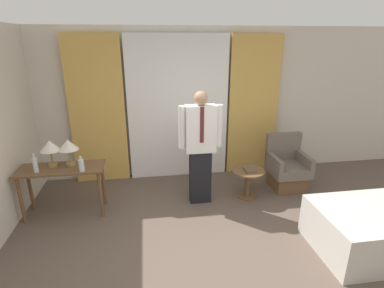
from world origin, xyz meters
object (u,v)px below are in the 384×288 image
Objects in this scene: table_lamp_right at (68,146)px; bottle_by_lamp at (35,165)px; desk at (62,175)px; table_lamp_left at (50,147)px; side_table at (248,179)px; bottle_near_edge at (81,165)px; book at (250,170)px; person at (200,144)px; armchair at (287,169)px.

table_lamp_right is 1.42× the size of bottle_by_lamp.
table_lamp_right is (0.12, 0.08, 0.42)m from desk.
desk is at bearing -32.68° from table_lamp_left.
desk reaches higher than side_table.
book is (2.52, 0.19, -0.33)m from bottle_near_edge.
bottle_by_lamp reaches higher than book.
side_table is (2.71, -0.03, -0.71)m from table_lamp_right.
person is at bearing 178.45° from book.
armchair is (3.75, 0.22, -0.70)m from table_lamp_left.
table_lamp_left is 3.82m from armchair.
side_table is at bearing 4.91° from bottle_near_edge.
table_lamp_left reaches higher than side_table.
table_lamp_right is (0.25, 0.00, 0.00)m from table_lamp_left.
table_lamp_left is at bearing 48.82° from bottle_by_lamp.
bottle_near_edge is at bearing -27.27° from desk.
bottle_by_lamp is 2.34m from person.
bottle_by_lamp is 0.52× the size of side_table.
bottle_near_edge is 0.12× the size of person.
table_lamp_right is at bearing 129.32° from bottle_near_edge.
table_lamp_left reaches higher than bottle_by_lamp.
bottle_near_edge is 1.73m from person.
book reaches higher than side_table.
table_lamp_left is (-0.12, 0.08, 0.42)m from desk.
table_lamp_left is 1.00× the size of table_lamp_right.
bottle_near_edge is 0.41× the size of side_table.
book is (2.84, 0.02, -0.12)m from desk.
side_table is at bearing 0.36° from person.
table_lamp_left is 0.31m from bottle_by_lamp.
table_lamp_left is at bearing 151.19° from bottle_near_edge.
desk is 0.45m from table_lamp_left.
bottle_near_edge is 1.03× the size of book.
bottle_by_lamp is 3.17m from side_table.
table_lamp_left is at bearing 179.04° from person.
desk is 5.62× the size of book.
side_table is (2.83, 0.05, -0.29)m from desk.
book is at bearing -68.58° from side_table.
book is at bearing -1.12° from table_lamp_left.
table_lamp_right is 0.73× the size of side_table.
side_table is at bearing 0.96° from desk.
person reaches higher than table_lamp_left.
side_table is (3.12, 0.16, -0.52)m from bottle_by_lamp.
desk is 2.07m from person.
book is at bearing -160.49° from armchair.
table_lamp_right reaches higher than bottle_near_edge.
bottle_near_edge is at bearing -175.72° from book.
side_table is at bearing 111.42° from book.
person is 0.93m from book.
table_lamp_right reaches higher than book.
bottle_near_edge is 0.62m from bottle_by_lamp.
person is (1.92, -0.04, -0.07)m from table_lamp_right.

